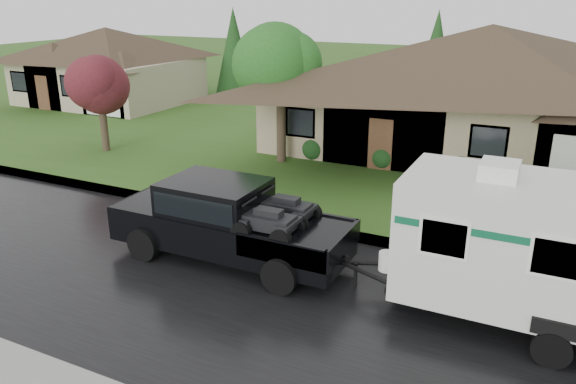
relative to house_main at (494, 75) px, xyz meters
The scene contains 10 objects.
ground 14.48m from the house_main, 99.41° to the right, with size 140.00×140.00×0.00m, color #32591B.
road 16.40m from the house_main, 98.24° to the right, with size 140.00×8.00×0.01m, color black.
curb 12.32m from the house_main, 101.19° to the right, with size 140.00×0.50×0.15m, color gray.
lawn 4.36m from the house_main, 153.11° to the left, with size 140.00×26.00×0.15m, color #32591B.
house_main is the anchor object (origin of this frame).
house_far 24.17m from the house_main, behind, with size 10.80×8.64×5.80m.
tree_left_green 9.49m from the house_main, 144.18° to the right, with size 3.43×3.43×5.68m.
tree_red 17.46m from the house_main, 154.43° to the right, with size 2.60×2.60×4.31m.
shrub_row 5.42m from the house_main, 93.69° to the right, with size 13.60×1.00×1.00m.
pickup_truck 15.39m from the house_main, 109.01° to the right, with size 6.64×2.52×2.21m.
Camera 1 is at (5.12, -12.54, 6.98)m, focal length 35.00 mm.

